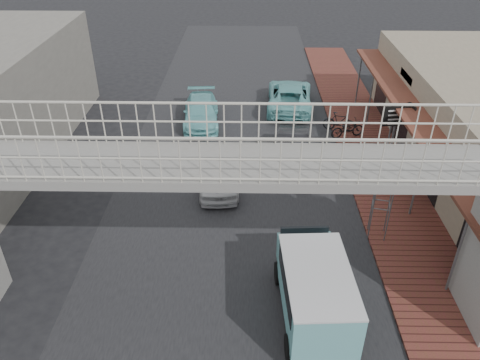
{
  "coord_description": "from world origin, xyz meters",
  "views": [
    {
      "loc": [
        0.6,
        -13.75,
        10.86
      ],
      "look_at": [
        0.33,
        0.63,
        1.8
      ],
      "focal_mm": 35.0,
      "sensor_mm": 36.0,
      "label": 1
    }
  ],
  "objects_px": {
    "motorcycle_near": "(348,129)",
    "white_hatchback": "(218,171)",
    "angkot_far": "(201,112)",
    "motorcycle_far": "(339,122)",
    "dark_sedan": "(292,150)",
    "angkot_curb": "(290,96)",
    "street_clock": "(388,172)",
    "angkot_van": "(315,286)",
    "arrow_sign": "(414,116)"
  },
  "relations": [
    {
      "from": "street_clock",
      "to": "dark_sedan",
      "type": "bearing_deg",
      "value": 129.11
    },
    {
      "from": "white_hatchback",
      "to": "motorcycle_near",
      "type": "height_order",
      "value": "white_hatchback"
    },
    {
      "from": "angkot_van",
      "to": "motorcycle_near",
      "type": "xyz_separation_m",
      "value": [
        3.05,
        11.67,
        -0.72
      ]
    },
    {
      "from": "angkot_far",
      "to": "motorcycle_far",
      "type": "bearing_deg",
      "value": -12.13
    },
    {
      "from": "motorcycle_far",
      "to": "motorcycle_near",
      "type": "bearing_deg",
      "value": -143.32
    },
    {
      "from": "motorcycle_near",
      "to": "street_clock",
      "type": "relative_size",
      "value": 0.55
    },
    {
      "from": "dark_sedan",
      "to": "angkot_far",
      "type": "distance_m",
      "value": 6.19
    },
    {
      "from": "white_hatchback",
      "to": "motorcycle_near",
      "type": "bearing_deg",
      "value": 31.52
    },
    {
      "from": "street_clock",
      "to": "arrow_sign",
      "type": "height_order",
      "value": "street_clock"
    },
    {
      "from": "angkot_curb",
      "to": "street_clock",
      "type": "distance_m",
      "value": 12.1
    },
    {
      "from": "angkot_far",
      "to": "street_clock",
      "type": "bearing_deg",
      "value": -57.18
    },
    {
      "from": "dark_sedan",
      "to": "street_clock",
      "type": "bearing_deg",
      "value": -56.69
    },
    {
      "from": "angkot_curb",
      "to": "angkot_van",
      "type": "xyz_separation_m",
      "value": [
        -0.42,
        -15.54,
        0.55
      ]
    },
    {
      "from": "angkot_curb",
      "to": "motorcycle_far",
      "type": "distance_m",
      "value": 3.92
    },
    {
      "from": "white_hatchback",
      "to": "dark_sedan",
      "type": "distance_m",
      "value": 3.83
    },
    {
      "from": "angkot_far",
      "to": "street_clock",
      "type": "height_order",
      "value": "street_clock"
    },
    {
      "from": "motorcycle_far",
      "to": "angkot_van",
      "type": "bearing_deg",
      "value": -178.2
    },
    {
      "from": "dark_sedan",
      "to": "street_clock",
      "type": "xyz_separation_m",
      "value": [
        2.66,
        -5.36,
        2.09
      ]
    },
    {
      "from": "dark_sedan",
      "to": "street_clock",
      "type": "height_order",
      "value": "street_clock"
    },
    {
      "from": "angkot_far",
      "to": "street_clock",
      "type": "distance_m",
      "value": 12.16
    },
    {
      "from": "angkot_far",
      "to": "street_clock",
      "type": "relative_size",
      "value": 1.4
    },
    {
      "from": "dark_sedan",
      "to": "motorcycle_far",
      "type": "bearing_deg",
      "value": 57.14
    },
    {
      "from": "street_clock",
      "to": "angkot_van",
      "type": "bearing_deg",
      "value": -112.92
    },
    {
      "from": "angkot_curb",
      "to": "arrow_sign",
      "type": "relative_size",
      "value": 1.72
    },
    {
      "from": "angkot_van",
      "to": "motorcycle_far",
      "type": "height_order",
      "value": "angkot_van"
    },
    {
      "from": "motorcycle_near",
      "to": "dark_sedan",
      "type": "bearing_deg",
      "value": 112.2
    },
    {
      "from": "angkot_curb",
      "to": "angkot_van",
      "type": "relative_size",
      "value": 1.25
    },
    {
      "from": "motorcycle_far",
      "to": "arrow_sign",
      "type": "xyz_separation_m",
      "value": [
        2.38,
        -3.54,
        1.97
      ]
    },
    {
      "from": "dark_sedan",
      "to": "angkot_van",
      "type": "bearing_deg",
      "value": -83.64
    },
    {
      "from": "dark_sedan",
      "to": "angkot_van",
      "type": "xyz_separation_m",
      "value": [
        -0.09,
        -9.2,
        0.62
      ]
    },
    {
      "from": "motorcycle_far",
      "to": "arrow_sign",
      "type": "distance_m",
      "value": 4.7
    },
    {
      "from": "white_hatchback",
      "to": "angkot_curb",
      "type": "distance_m",
      "value": 9.08
    },
    {
      "from": "white_hatchback",
      "to": "street_clock",
      "type": "relative_size",
      "value": 1.26
    },
    {
      "from": "angkot_curb",
      "to": "motorcycle_far",
      "type": "xyz_separation_m",
      "value": [
        2.33,
        -3.14,
        -0.13
      ]
    },
    {
      "from": "angkot_curb",
      "to": "angkot_far",
      "type": "height_order",
      "value": "angkot_curb"
    },
    {
      "from": "motorcycle_far",
      "to": "arrow_sign",
      "type": "height_order",
      "value": "arrow_sign"
    },
    {
      "from": "motorcycle_near",
      "to": "white_hatchback",
      "type": "bearing_deg",
      "value": 107.99
    },
    {
      "from": "angkot_van",
      "to": "street_clock",
      "type": "bearing_deg",
      "value": 51.27
    },
    {
      "from": "motorcycle_near",
      "to": "arrow_sign",
      "type": "height_order",
      "value": "arrow_sign"
    },
    {
      "from": "angkot_curb",
      "to": "street_clock",
      "type": "height_order",
      "value": "street_clock"
    },
    {
      "from": "street_clock",
      "to": "angkot_curb",
      "type": "bearing_deg",
      "value": 114.0
    },
    {
      "from": "angkot_van",
      "to": "arrow_sign",
      "type": "xyz_separation_m",
      "value": [
        5.13,
        8.85,
        1.29
      ]
    },
    {
      "from": "motorcycle_far",
      "to": "arrow_sign",
      "type": "bearing_deg",
      "value": -131.78
    },
    {
      "from": "motorcycle_far",
      "to": "street_clock",
      "type": "xyz_separation_m",
      "value": [
        0.0,
        -8.56,
        2.14
      ]
    },
    {
      "from": "angkot_far",
      "to": "motorcycle_far",
      "type": "relative_size",
      "value": 2.66
    },
    {
      "from": "angkot_van",
      "to": "white_hatchback",
      "type": "bearing_deg",
      "value": 110.69
    },
    {
      "from": "arrow_sign",
      "to": "dark_sedan",
      "type": "bearing_deg",
      "value": 167.46
    },
    {
      "from": "dark_sedan",
      "to": "motorcycle_near",
      "type": "relative_size",
      "value": 2.25
    },
    {
      "from": "angkot_van",
      "to": "arrow_sign",
      "type": "distance_m",
      "value": 10.31
    },
    {
      "from": "motorcycle_far",
      "to": "dark_sedan",
      "type": "bearing_deg",
      "value": 154.53
    }
  ]
}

